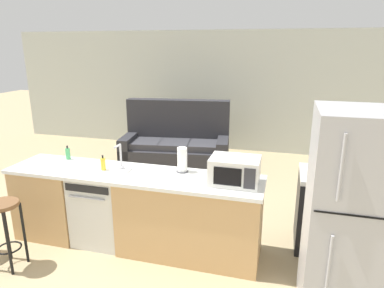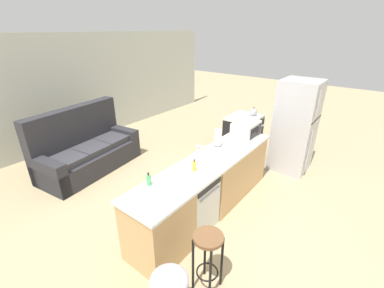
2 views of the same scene
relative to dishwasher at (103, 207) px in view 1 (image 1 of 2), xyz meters
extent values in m
plane|color=tan|center=(0.25, 0.00, -0.42)|extent=(24.00, 24.00, 0.00)
cube|color=beige|center=(0.55, 4.20, 0.88)|extent=(10.00, 0.06, 2.60)
cube|color=tan|center=(-0.68, 0.00, 0.01)|extent=(0.75, 0.62, 0.86)
cube|color=tan|center=(1.08, 0.00, 0.01)|extent=(1.55, 0.62, 0.86)
cube|color=white|center=(0.40, 0.00, 0.46)|extent=(2.94, 0.66, 0.04)
cube|color=brown|center=(0.40, 0.00, -0.38)|extent=(2.86, 0.56, 0.08)
cube|color=silver|center=(0.00, 0.00, 0.00)|extent=(0.58, 0.58, 0.84)
cube|color=black|center=(0.00, -0.30, 0.36)|extent=(0.52, 0.01, 0.08)
cylinder|color=#B2B2B7|center=(0.00, -0.31, 0.26)|extent=(0.44, 0.02, 0.02)
cube|color=black|center=(2.60, 0.55, 0.00)|extent=(0.76, 0.64, 0.85)
cube|color=black|center=(2.60, 0.22, 0.05)|extent=(0.53, 0.01, 0.43)
cylinder|color=silver|center=(2.60, 0.20, 0.28)|extent=(0.61, 0.03, 0.03)
cube|color=white|center=(2.60, 0.55, 0.45)|extent=(0.76, 0.64, 0.05)
torus|color=black|center=(2.43, 0.42, 0.47)|extent=(0.16, 0.16, 0.01)
torus|color=black|center=(2.77, 0.42, 0.47)|extent=(0.16, 0.16, 0.01)
torus|color=black|center=(2.43, 0.68, 0.47)|extent=(0.16, 0.16, 0.01)
torus|color=black|center=(2.77, 0.68, 0.47)|extent=(0.16, 0.16, 0.01)
cube|color=#B7B7BC|center=(2.60, -0.55, 0.49)|extent=(0.72, 0.70, 1.82)
cylinder|color=#B2B2B7|center=(2.40, -0.92, 1.05)|extent=(0.02, 0.02, 0.48)
cylinder|color=#B2B2B7|center=(2.40, -0.92, 0.14)|extent=(0.02, 0.02, 0.79)
cube|color=black|center=(2.60, -0.90, 0.71)|extent=(0.68, 0.01, 0.01)
cube|color=white|center=(1.56, 0.00, 0.62)|extent=(0.50, 0.36, 0.28)
cube|color=black|center=(1.51, -0.18, 0.62)|extent=(0.27, 0.01, 0.18)
cube|color=#2D2D33|center=(1.73, -0.18, 0.62)|extent=(0.11, 0.01, 0.21)
cylinder|color=silver|center=(0.23, 0.10, 0.49)|extent=(0.07, 0.07, 0.03)
cylinder|color=silver|center=(0.23, 0.10, 0.64)|extent=(0.02, 0.02, 0.26)
cylinder|color=silver|center=(0.23, 0.03, 0.77)|extent=(0.02, 0.14, 0.02)
cylinder|color=#4C4C51|center=(0.94, 0.19, 0.49)|extent=(0.14, 0.14, 0.01)
cylinder|color=white|center=(0.94, 0.19, 0.63)|extent=(0.11, 0.11, 0.27)
cylinder|color=yellow|center=(0.05, 0.00, 0.55)|extent=(0.06, 0.06, 0.14)
cylinder|color=black|center=(0.05, 0.00, 0.64)|extent=(0.02, 0.02, 0.04)
cylinder|color=#4CB266|center=(-0.57, 0.23, 0.55)|extent=(0.06, 0.06, 0.14)
cylinder|color=black|center=(-0.57, 0.23, 0.64)|extent=(0.02, 0.02, 0.04)
sphere|color=#B2B2B7|center=(2.77, 0.42, 0.56)|extent=(0.17, 0.17, 0.17)
sphere|color=black|center=(2.77, 0.42, 0.66)|extent=(0.03, 0.03, 0.03)
cone|color=#B2B2B7|center=(2.85, 0.42, 0.58)|extent=(0.08, 0.04, 0.06)
cylinder|color=brown|center=(-0.69, -0.75, 0.30)|extent=(0.32, 0.32, 0.04)
cylinder|color=black|center=(-0.58, -0.86, -0.07)|extent=(0.03, 0.03, 0.70)
cylinder|color=black|center=(-0.80, -0.63, -0.07)|extent=(0.03, 0.03, 0.70)
cylinder|color=black|center=(-0.58, -0.63, -0.07)|extent=(0.03, 0.03, 0.70)
torus|color=black|center=(-0.69, -0.75, -0.20)|extent=(0.25, 0.25, 0.02)
cube|color=#2D2D33|center=(0.04, 2.65, -0.21)|extent=(2.10, 1.16, 0.42)
cube|color=#2D2D33|center=(0.00, 2.98, 0.21)|extent=(2.01, 0.51, 1.27)
cube|color=#2D2D33|center=(-0.85, 2.53, -0.11)|extent=(0.32, 0.92, 0.62)
cube|color=#2D2D33|center=(0.93, 2.78, -0.11)|extent=(0.32, 0.92, 0.62)
cube|color=#3B3B41|center=(-0.50, 2.53, 0.06)|extent=(0.64, 0.70, 0.12)
cube|color=#3B3B41|center=(0.05, 2.60, 0.06)|extent=(0.64, 0.70, 0.12)
cube|color=#3B3B41|center=(0.59, 2.68, 0.06)|extent=(0.64, 0.70, 0.12)
camera|label=1|loc=(2.01, -3.28, 1.84)|focal=32.00mm
camera|label=2|loc=(-2.37, -1.83, 2.26)|focal=24.00mm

